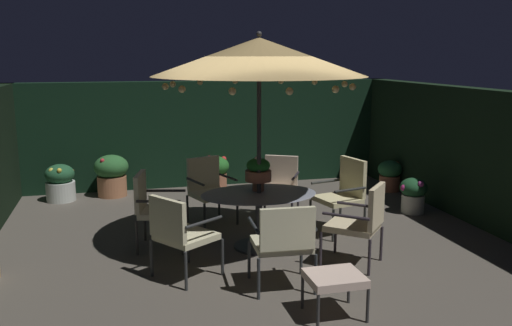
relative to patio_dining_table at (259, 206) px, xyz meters
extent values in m
cube|color=#544D44|center=(-0.06, 0.12, -0.58)|extent=(7.43, 7.62, 0.02)
cube|color=black|center=(-0.06, 3.77, 0.45)|extent=(7.43, 0.30, 2.03)
cube|color=black|center=(3.50, 0.12, 0.45)|extent=(0.30, 7.62, 2.03)
cylinder|color=#303035|center=(0.00, 0.00, -0.55)|extent=(0.67, 0.67, 0.03)
cylinder|color=#303035|center=(0.00, 0.00, -0.21)|extent=(0.09, 0.09, 0.72)
ellipsoid|color=#8B909D|center=(0.00, 0.00, 0.16)|extent=(1.53, 1.13, 0.03)
cylinder|color=#323133|center=(0.00, 0.00, 0.64)|extent=(0.06, 0.06, 2.42)
cone|color=tan|center=(0.00, 0.00, 1.93)|extent=(2.70, 2.70, 0.47)
sphere|color=#323133|center=(0.00, 0.00, 2.20)|extent=(0.07, 0.07, 0.07)
sphere|color=#F9DB8C|center=(1.16, 0.01, 1.57)|extent=(0.08, 0.08, 0.08)
sphere|color=#F9DB8C|center=(0.98, 0.63, 1.57)|extent=(0.08, 0.08, 0.08)
sphere|color=#F9DB8C|center=(0.59, 1.00, 1.57)|extent=(0.08, 0.08, 0.08)
sphere|color=#F9DB8C|center=(-0.05, 1.16, 1.57)|extent=(0.08, 0.08, 0.08)
sphere|color=#F9DB8C|center=(-0.59, 1.00, 1.57)|extent=(0.08, 0.08, 0.08)
sphere|color=#F9DB8C|center=(-1.02, 0.56, 1.57)|extent=(0.08, 0.08, 0.08)
sphere|color=#F9DB8C|center=(-1.16, 0.04, 1.57)|extent=(0.08, 0.08, 0.08)
sphere|color=#F9DB8C|center=(-1.03, -0.54, 1.57)|extent=(0.08, 0.08, 0.08)
sphere|color=#F9DB8C|center=(-0.56, -1.02, 1.57)|extent=(0.08, 0.08, 0.08)
sphere|color=#F9DB8C|center=(0.03, -1.16, 1.57)|extent=(0.08, 0.08, 0.08)
sphere|color=#F9DB8C|center=(0.62, -0.99, 1.57)|extent=(0.08, 0.08, 0.08)
sphere|color=#F9DB8C|center=(1.00, -0.59, 1.57)|extent=(0.08, 0.08, 0.08)
cylinder|color=#AC6D4B|center=(0.02, 0.11, 0.25)|extent=(0.16, 0.16, 0.13)
cylinder|color=#A8654C|center=(0.02, 0.11, 0.38)|extent=(0.35, 0.35, 0.14)
ellipsoid|color=#1C6325|center=(0.02, 0.11, 0.52)|extent=(0.31, 0.31, 0.19)
sphere|color=silver|center=(0.02, 0.11, 0.59)|extent=(0.11, 0.11, 0.11)
cylinder|color=#2E2A31|center=(0.71, 0.75, -0.35)|extent=(0.04, 0.04, 0.43)
cylinder|color=#2E2A31|center=(0.23, 1.00, -0.35)|extent=(0.04, 0.04, 0.43)
cylinder|color=#2E2A31|center=(0.97, 1.24, -0.35)|extent=(0.04, 0.04, 0.43)
cylinder|color=#2E2A31|center=(0.49, 1.49, -0.35)|extent=(0.04, 0.04, 0.43)
cube|color=beige|center=(0.60, 1.12, -0.10)|extent=(0.73, 0.73, 0.07)
cube|color=beige|center=(0.72, 1.35, 0.17)|extent=(0.49, 0.30, 0.46)
cylinder|color=#2E2A31|center=(0.84, 0.99, 0.15)|extent=(0.28, 0.49, 0.04)
cylinder|color=#2E2A31|center=(0.36, 1.25, 0.15)|extent=(0.28, 0.49, 0.04)
cylinder|color=#2B2F30|center=(-0.06, 1.03, -0.36)|extent=(0.04, 0.04, 0.41)
cylinder|color=#2B2F30|center=(-0.59, 0.85, -0.36)|extent=(0.04, 0.04, 0.41)
cylinder|color=#2B2F30|center=(-0.24, 1.55, -0.36)|extent=(0.04, 0.04, 0.41)
cylinder|color=#2B2F30|center=(-0.77, 1.37, -0.36)|extent=(0.04, 0.04, 0.41)
cube|color=beige|center=(-0.42, 1.20, -0.12)|extent=(0.69, 0.69, 0.07)
cube|color=beige|center=(-0.50, 1.45, 0.17)|extent=(0.52, 0.23, 0.50)
cylinder|color=#2B2F30|center=(-0.15, 1.29, 0.12)|extent=(0.21, 0.51, 0.04)
cylinder|color=#2B2F30|center=(-0.68, 1.11, 0.12)|extent=(0.21, 0.51, 0.04)
cylinder|color=#302D2D|center=(-0.89, 0.50, -0.34)|extent=(0.04, 0.04, 0.46)
cylinder|color=#302D2D|center=(-1.02, -0.04, -0.34)|extent=(0.04, 0.04, 0.46)
cylinder|color=#302D2D|center=(-1.45, 0.64, -0.34)|extent=(0.04, 0.04, 0.46)
cylinder|color=#302D2D|center=(-1.58, 0.10, -0.34)|extent=(0.04, 0.04, 0.46)
cube|color=beige|center=(-1.23, 0.30, -0.07)|extent=(0.68, 0.66, 0.07)
cube|color=beige|center=(-1.50, 0.37, 0.20)|extent=(0.18, 0.53, 0.49)
cylinder|color=#302D2D|center=(-1.17, 0.57, 0.14)|extent=(0.55, 0.17, 0.04)
cylinder|color=#302D2D|center=(-1.30, 0.03, 0.14)|extent=(0.55, 0.17, 0.04)
cylinder|color=#2D2F30|center=(-0.98, -0.31, -0.35)|extent=(0.04, 0.04, 0.44)
cylinder|color=#2D2F30|center=(-0.65, -0.80, -0.35)|extent=(0.04, 0.04, 0.44)
cylinder|color=#2D2F30|center=(-1.45, -0.63, -0.35)|extent=(0.04, 0.04, 0.44)
cylinder|color=#2D2F30|center=(-1.11, -1.12, -0.35)|extent=(0.04, 0.04, 0.44)
cube|color=beige|center=(-1.05, -0.72, -0.09)|extent=(0.78, 0.79, 0.07)
cube|color=beige|center=(-1.27, -0.87, 0.18)|extent=(0.37, 0.50, 0.46)
cylinder|color=#2D2F30|center=(-1.21, -0.47, 0.14)|extent=(0.46, 0.33, 0.04)
cylinder|color=#2D2F30|center=(-0.88, -0.96, 0.14)|extent=(0.46, 0.33, 0.04)
cylinder|color=#2C3033|center=(-0.37, -0.97, -0.34)|extent=(0.04, 0.04, 0.45)
cylinder|color=#2C3033|center=(0.25, -1.00, -0.34)|extent=(0.04, 0.04, 0.45)
cylinder|color=#2C3033|center=(-0.41, -1.53, -0.34)|extent=(0.04, 0.04, 0.45)
cylinder|color=#2C3033|center=(0.21, -1.57, -0.34)|extent=(0.04, 0.04, 0.45)
cube|color=beige|center=(-0.08, -1.27, -0.08)|extent=(0.63, 0.59, 0.07)
cube|color=beige|center=(-0.10, -1.54, 0.18)|extent=(0.59, 0.10, 0.45)
cylinder|color=#2C3033|center=(-0.39, -1.25, 0.16)|extent=(0.07, 0.54, 0.04)
cylinder|color=#2C3033|center=(0.23, -1.29, 0.16)|extent=(0.07, 0.54, 0.04)
cylinder|color=#312A32|center=(0.55, -0.85, -0.35)|extent=(0.04, 0.04, 0.44)
cylinder|color=#312A32|center=(0.90, -0.45, -0.35)|extent=(0.04, 0.04, 0.44)
cylinder|color=#312A32|center=(0.99, -1.24, -0.35)|extent=(0.04, 0.04, 0.44)
cylinder|color=#312A32|center=(1.35, -0.84, -0.35)|extent=(0.04, 0.04, 0.44)
cube|color=beige|center=(0.95, -0.85, -0.09)|extent=(0.78, 0.78, 0.07)
cube|color=beige|center=(1.16, -1.04, 0.19)|extent=(0.39, 0.42, 0.50)
cylinder|color=#312A32|center=(0.77, -1.04, 0.11)|extent=(0.45, 0.41, 0.04)
cylinder|color=#312A32|center=(1.12, -0.65, 0.11)|extent=(0.45, 0.41, 0.04)
cylinder|color=#2D2F2C|center=(1.04, -0.04, -0.34)|extent=(0.04, 0.04, 0.46)
cylinder|color=#2D2F2C|center=(0.91, 0.51, -0.34)|extent=(0.04, 0.04, 0.46)
cylinder|color=#2D2F2C|center=(1.56, 0.08, -0.34)|extent=(0.04, 0.04, 0.46)
cylinder|color=#2D2F2C|center=(1.43, 0.63, -0.34)|extent=(0.04, 0.04, 0.46)
cube|color=beige|center=(1.23, 0.29, -0.07)|extent=(0.64, 0.66, 0.07)
cube|color=beige|center=(1.49, 0.35, 0.23)|extent=(0.18, 0.54, 0.54)
cylinder|color=#2D2F2C|center=(1.30, 0.02, 0.14)|extent=(0.51, 0.15, 0.04)
cylinder|color=#2D2F2C|center=(1.17, 0.57, 0.14)|extent=(0.51, 0.15, 0.04)
cylinder|color=#303030|center=(-0.03, -1.84, -0.39)|extent=(0.03, 0.03, 0.35)
cylinder|color=#303030|center=(0.47, -1.84, -0.39)|extent=(0.03, 0.03, 0.35)
cylinder|color=#303030|center=(-0.03, -2.28, -0.39)|extent=(0.03, 0.03, 0.35)
cylinder|color=#303030|center=(0.47, -2.28, -0.39)|extent=(0.03, 0.03, 0.35)
cube|color=beige|center=(0.22, -2.06, -0.18)|extent=(0.54, 0.47, 0.08)
cylinder|color=#AB6044|center=(3.17, 2.37, -0.42)|extent=(0.38, 0.38, 0.29)
ellipsoid|color=#2A6D3B|center=(3.17, 2.37, -0.15)|extent=(0.45, 0.45, 0.32)
sphere|color=orange|center=(3.29, 2.36, -0.07)|extent=(0.11, 0.11, 0.11)
sphere|color=orange|center=(3.21, 2.55, -0.13)|extent=(0.07, 0.07, 0.07)
sphere|color=orange|center=(3.01, 2.37, -0.09)|extent=(0.06, 0.06, 0.06)
sphere|color=orange|center=(3.14, 2.20, -0.12)|extent=(0.07, 0.07, 0.07)
cylinder|color=silver|center=(-2.76, 3.15, -0.40)|extent=(0.50, 0.50, 0.34)
ellipsoid|color=#215331|center=(-2.76, 3.15, -0.09)|extent=(0.50, 0.50, 0.35)
sphere|color=#EFBD51|center=(-2.55, 3.17, -0.05)|extent=(0.07, 0.07, 0.07)
sphere|color=#E5D555|center=(-2.68, 3.26, -0.06)|extent=(0.07, 0.07, 0.07)
sphere|color=#DED843|center=(-2.87, 3.21, -0.01)|extent=(0.07, 0.07, 0.07)
sphere|color=#E1D34B|center=(-2.88, 3.03, 0.00)|extent=(0.10, 0.10, 0.10)
sphere|color=yellow|center=(-2.74, 2.94, 0.02)|extent=(0.08, 0.08, 0.08)
cylinder|color=#AD6E4A|center=(-1.89, 3.27, -0.38)|extent=(0.52, 0.52, 0.37)
ellipsoid|color=#2C642F|center=(-1.89, 3.27, -0.03)|extent=(0.61, 0.61, 0.43)
sphere|color=red|center=(-1.67, 3.20, -0.01)|extent=(0.10, 0.10, 0.10)
sphere|color=red|center=(-1.83, 3.44, 0.11)|extent=(0.09, 0.09, 0.09)
sphere|color=red|center=(-2.08, 3.41, -0.01)|extent=(0.09, 0.09, 0.09)
sphere|color=red|center=(-2.03, 3.11, 0.12)|extent=(0.08, 0.08, 0.08)
sphere|color=red|center=(-1.83, 3.14, 0.11)|extent=(0.08, 0.08, 0.08)
cylinder|color=beige|center=(2.83, 0.94, -0.42)|extent=(0.36, 0.36, 0.30)
ellipsoid|color=#1C4928|center=(2.83, 0.94, -0.15)|extent=(0.44, 0.44, 0.31)
sphere|color=#AB3787|center=(2.97, 0.93, -0.14)|extent=(0.08, 0.08, 0.08)
sphere|color=#B03E72|center=(2.87, 1.11, -0.12)|extent=(0.07, 0.07, 0.07)
sphere|color=#B72D74|center=(2.64, 0.92, -0.13)|extent=(0.11, 0.11, 0.11)
sphere|color=#A73E85|center=(2.84, 0.76, -0.05)|extent=(0.10, 0.10, 0.10)
cylinder|color=#9E6145|center=(0.04, 3.47, -0.43)|extent=(0.44, 0.44, 0.27)
ellipsoid|color=#256525|center=(0.04, 3.47, -0.15)|extent=(0.54, 0.54, 0.38)
sphere|color=red|center=(0.21, 3.47, -0.02)|extent=(0.11, 0.11, 0.11)
sphere|color=#C93845|center=(0.09, 3.59, -0.07)|extent=(0.11, 0.11, 0.11)
sphere|color=red|center=(-0.05, 3.59, -0.02)|extent=(0.11, 0.11, 0.11)
sphere|color=red|center=(-0.14, 3.50, -0.15)|extent=(0.09, 0.09, 0.09)
sphere|color=#C72347|center=(-0.07, 3.34, -0.02)|extent=(0.06, 0.06, 0.06)
sphere|color=#C43B45|center=(0.18, 3.33, -0.14)|extent=(0.07, 0.07, 0.07)
camera|label=1|loc=(-1.76, -6.68, 1.95)|focal=38.28mm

